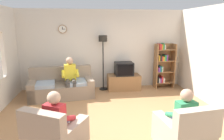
{
  "coord_description": "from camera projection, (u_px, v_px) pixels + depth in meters",
  "views": [
    {
      "loc": [
        -0.59,
        -4.22,
        2.17
      ],
      "look_at": [
        0.09,
        0.88,
        1.01
      ],
      "focal_mm": 31.85,
      "sensor_mm": 36.0,
      "label": 1
    }
  ],
  "objects": [
    {
      "name": "person_in_left_armchair",
      "position": [
        58.0,
        118.0,
        3.42
      ],
      "size": [
        0.61,
        0.63,
        1.12
      ],
      "color": "red",
      "rests_on": "ground_plane"
    },
    {
      "name": "couch",
      "position": [
        62.0,
        87.0,
        6.11
      ],
      "size": [
        2.0,
        1.12,
        0.9
      ],
      "color": "gray",
      "rests_on": "ground_plane"
    },
    {
      "name": "tv",
      "position": [
        124.0,
        69.0,
        6.71
      ],
      "size": [
        0.6,
        0.49,
        0.44
      ],
      "color": "black",
      "rests_on": "tv_stand"
    },
    {
      "name": "ground_plane",
      "position": [
        113.0,
        120.0,
        4.64
      ],
      "size": [
        12.0,
        12.0,
        0.0
      ],
      "primitive_type": "plane",
      "color": "#B27F51"
    },
    {
      "name": "floor_lamp",
      "position": [
        103.0,
        48.0,
        6.59
      ],
      "size": [
        0.28,
        0.28,
        1.85
      ],
      "color": "black",
      "rests_on": "ground_plane"
    },
    {
      "name": "armchair_near_bookshelf",
      "position": [
        184.0,
        134.0,
        3.53
      ],
      "size": [
        0.9,
        0.97,
        0.9
      ],
      "color": "#BCAD99",
      "rests_on": "ground_plane"
    },
    {
      "name": "bookshelf",
      "position": [
        163.0,
        65.0,
        6.97
      ],
      "size": [
        0.68,
        0.36,
        1.58
      ],
      "color": "olive",
      "rests_on": "ground_plane"
    },
    {
      "name": "tv_stand",
      "position": [
        124.0,
        82.0,
        6.84
      ],
      "size": [
        1.1,
        0.56,
        0.52
      ],
      "color": "olive",
      "rests_on": "ground_plane"
    },
    {
      "name": "person_in_right_armchair",
      "position": [
        182.0,
        115.0,
        3.54
      ],
      "size": [
        0.55,
        0.57,
        1.12
      ],
      "color": "#338C59",
      "rests_on": "ground_plane"
    },
    {
      "name": "armchair_near_window",
      "position": [
        56.0,
        137.0,
        3.41
      ],
      "size": [
        1.12,
        1.16,
        0.9
      ],
      "color": "tan",
      "rests_on": "ground_plane"
    },
    {
      "name": "person_on_couch",
      "position": [
        70.0,
        76.0,
        5.96
      ],
      "size": [
        0.55,
        0.57,
        1.24
      ],
      "color": "yellow",
      "rests_on": "ground_plane"
    },
    {
      "name": "back_wall_assembly",
      "position": [
        103.0,
        49.0,
        6.91
      ],
      "size": [
        6.2,
        0.17,
        2.7
      ],
      "color": "silver",
      "rests_on": "ground_plane"
    }
  ]
}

